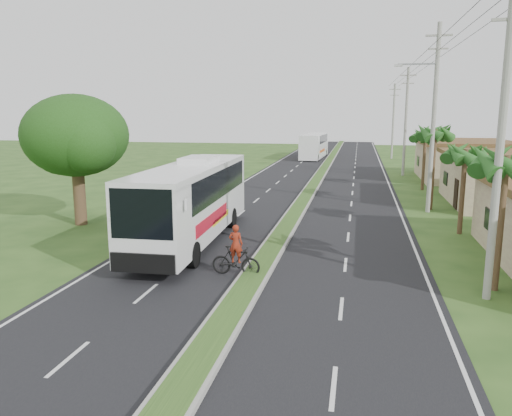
# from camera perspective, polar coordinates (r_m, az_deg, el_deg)

# --- Properties ---
(ground) EXTENTS (180.00, 180.00, 0.00)m
(ground) POSITION_cam_1_polar(r_m,az_deg,el_deg) (17.71, -1.87, -10.59)
(ground) COLOR #28471A
(ground) RESTS_ON ground
(road_asphalt) EXTENTS (14.00, 160.00, 0.02)m
(road_asphalt) POSITION_cam_1_polar(r_m,az_deg,el_deg) (36.81, 5.39, 0.67)
(road_asphalt) COLOR black
(road_asphalt) RESTS_ON ground
(median_strip) EXTENTS (1.20, 160.00, 0.18)m
(median_strip) POSITION_cam_1_polar(r_m,az_deg,el_deg) (36.79, 5.40, 0.82)
(median_strip) COLOR gray
(median_strip) RESTS_ON ground
(lane_edge_left) EXTENTS (0.12, 160.00, 0.01)m
(lane_edge_left) POSITION_cam_1_polar(r_m,az_deg,el_deg) (38.10, -4.67, 1.02)
(lane_edge_left) COLOR silver
(lane_edge_left) RESTS_ON ground
(lane_edge_right) EXTENTS (0.12, 160.00, 0.01)m
(lane_edge_right) POSITION_cam_1_polar(r_m,az_deg,el_deg) (36.72, 15.84, 0.26)
(lane_edge_right) COLOR silver
(lane_edge_right) RESTS_ON ground
(shop_mid) EXTENTS (7.60, 10.60, 3.67)m
(shop_mid) POSITION_cam_1_polar(r_m,az_deg,el_deg) (39.62, 26.37, 3.02)
(shop_mid) COLOR tan
(shop_mid) RESTS_ON ground
(shop_far) EXTENTS (8.60, 11.60, 3.82)m
(shop_far) POSITION_cam_1_polar(r_m,az_deg,el_deg) (53.20, 22.64, 5.10)
(shop_far) COLOR tan
(shop_far) RESTS_ON ground
(palm_verge_a) EXTENTS (2.40, 2.40, 5.45)m
(palm_verge_a) POSITION_cam_1_polar(r_m,az_deg,el_deg) (19.78, 26.67, 4.67)
(palm_verge_a) COLOR #473321
(palm_verge_a) RESTS_ON ground
(palm_verge_b) EXTENTS (2.40, 2.40, 5.05)m
(palm_verge_b) POSITION_cam_1_polar(r_m,az_deg,el_deg) (28.65, 22.82, 5.76)
(palm_verge_b) COLOR #473321
(palm_verge_b) RESTS_ON ground
(palm_verge_c) EXTENTS (2.40, 2.40, 5.85)m
(palm_verge_c) POSITION_cam_1_polar(r_m,az_deg,el_deg) (35.40, 19.81, 8.02)
(palm_verge_c) COLOR #473321
(palm_verge_c) RESTS_ON ground
(palm_verge_d) EXTENTS (2.40, 2.40, 5.25)m
(palm_verge_d) POSITION_cam_1_polar(r_m,az_deg,el_deg) (44.41, 18.80, 7.78)
(palm_verge_d) COLOR #473321
(palm_verge_d) RESTS_ON ground
(shade_tree) EXTENTS (6.30, 6.00, 7.54)m
(shade_tree) POSITION_cam_1_polar(r_m,az_deg,el_deg) (30.60, -20.08, 7.48)
(shade_tree) COLOR #473321
(shade_tree) RESTS_ON ground
(utility_pole_a) EXTENTS (1.60, 0.28, 11.00)m
(utility_pole_a) POSITION_cam_1_polar(r_m,az_deg,el_deg) (18.63, 26.20, 7.29)
(utility_pole_a) COLOR gray
(utility_pole_a) RESTS_ON ground
(utility_pole_b) EXTENTS (3.20, 0.28, 12.00)m
(utility_pole_b) POSITION_cam_1_polar(r_m,az_deg,el_deg) (34.34, 19.61, 9.86)
(utility_pole_b) COLOR gray
(utility_pole_b) RESTS_ON ground
(utility_pole_c) EXTENTS (1.60, 0.28, 11.00)m
(utility_pole_c) POSITION_cam_1_polar(r_m,az_deg,el_deg) (54.23, 16.74, 9.53)
(utility_pole_c) COLOR gray
(utility_pole_c) RESTS_ON ground
(utility_pole_d) EXTENTS (1.60, 0.28, 10.50)m
(utility_pole_d) POSITION_cam_1_polar(r_m,az_deg,el_deg) (74.18, 15.41, 9.63)
(utility_pole_d) COLOR gray
(utility_pole_d) RESTS_ON ground
(coach_bus_main) EXTENTS (3.18, 13.17, 4.23)m
(coach_bus_main) POSITION_cam_1_polar(r_m,az_deg,el_deg) (25.21, -7.23, 1.28)
(coach_bus_main) COLOR white
(coach_bus_main) RESTS_ON ground
(coach_bus_far) EXTENTS (3.17, 12.04, 3.48)m
(coach_bus_far) POSITION_cam_1_polar(r_m,az_deg,el_deg) (73.07, 6.68, 7.22)
(coach_bus_far) COLOR white
(coach_bus_far) RESTS_ON ground
(motorcyclist) EXTENTS (2.03, 0.68, 2.11)m
(motorcyclist) POSITION_cam_1_polar(r_m,az_deg,el_deg) (20.12, -2.32, -5.71)
(motorcyclist) COLOR black
(motorcyclist) RESTS_ON ground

